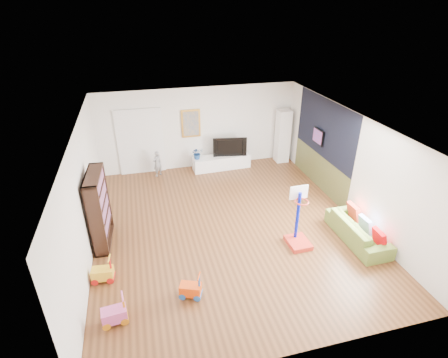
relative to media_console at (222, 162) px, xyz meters
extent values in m
cube|color=brown|center=(-0.68, -3.35, -0.23)|extent=(6.50, 7.50, 0.00)
cube|color=white|center=(-0.68, -3.35, 2.47)|extent=(6.50, 7.50, 0.00)
cube|color=silver|center=(-0.68, 0.40, 1.12)|extent=(6.50, 0.00, 2.70)
cube|color=silver|center=(-0.68, -7.10, 1.12)|extent=(6.50, 0.00, 2.70)
cube|color=white|center=(-3.93, -3.35, 1.12)|extent=(0.00, 7.50, 2.70)
cube|color=silver|center=(2.57, -3.35, 1.12)|extent=(0.00, 7.50, 2.70)
cube|color=black|center=(2.56, -1.95, 1.62)|extent=(0.01, 3.20, 1.70)
cube|color=brown|center=(2.56, -1.95, 0.27)|extent=(0.01, 3.20, 1.00)
cube|color=white|center=(-2.58, 0.36, 0.82)|extent=(1.45, 0.06, 2.10)
cube|color=gold|center=(-0.93, 0.36, 1.32)|extent=(0.62, 0.06, 0.92)
cube|color=#7F3F8C|center=(2.49, -1.75, 1.32)|extent=(0.04, 0.56, 0.46)
cube|color=white|center=(0.00, 0.00, 0.00)|extent=(1.95, 0.57, 0.45)
cube|color=white|center=(2.20, 0.08, 0.69)|extent=(0.43, 0.43, 1.84)
cube|color=black|center=(-3.68, -3.20, 0.67)|extent=(0.39, 1.24, 1.79)
imported|color=olive|center=(2.16, -4.66, 0.04)|extent=(0.72, 1.84, 0.54)
cube|color=red|center=(0.72, -4.49, 0.51)|extent=(0.51, 0.62, 1.46)
cube|color=gold|center=(-3.65, -4.56, 0.06)|extent=(0.45, 0.31, 0.57)
cube|color=#E8440A|center=(-1.99, -5.44, 0.05)|extent=(0.47, 0.38, 0.54)
cube|color=#D1519D|center=(-3.40, -5.71, 0.06)|extent=(0.46, 0.31, 0.58)
imported|color=gray|center=(-2.14, -0.03, 0.21)|extent=(0.38, 0.35, 0.87)
imported|color=black|center=(0.29, 0.04, 0.55)|extent=(1.13, 0.32, 0.65)
imported|color=navy|center=(-0.82, -0.01, 0.43)|extent=(0.37, 0.33, 0.40)
cube|color=red|center=(2.30, -5.21, 0.20)|extent=(0.12, 0.40, 0.39)
cube|color=silver|center=(2.31, -4.69, 0.20)|extent=(0.12, 0.40, 0.39)
cube|color=#B12A1C|center=(2.36, -4.12, 0.20)|extent=(0.11, 0.42, 0.41)
camera|label=1|loc=(-2.62, -10.42, 4.93)|focal=28.00mm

